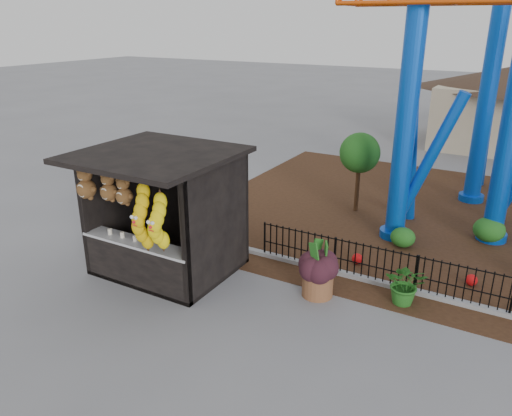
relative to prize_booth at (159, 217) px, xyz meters
The scene contains 7 objects.
ground 3.48m from the prize_booth, 16.92° to the right, with size 120.00×120.00×0.00m, color slate.
mulch_bed 10.07m from the prize_booth, 45.41° to the left, with size 18.00×12.00×0.02m, color #331E11.
curb 7.44m from the prize_booth, 16.65° to the left, with size 18.00×0.18×0.12m, color gray.
prize_booth is the anchor object (origin of this frame).
terracotta_planter 4.12m from the prize_booth, 13.38° to the left, with size 0.72×0.72×0.64m, color brown.
planter_foliage 3.98m from the prize_booth, 13.38° to the left, with size 0.70×0.70×0.64m, color black.
potted_plant 5.98m from the prize_booth, 15.29° to the left, with size 0.90×0.78×1.00m, color #1D5B1A.
Camera 1 is at (4.64, -7.68, 6.01)m, focal length 35.00 mm.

